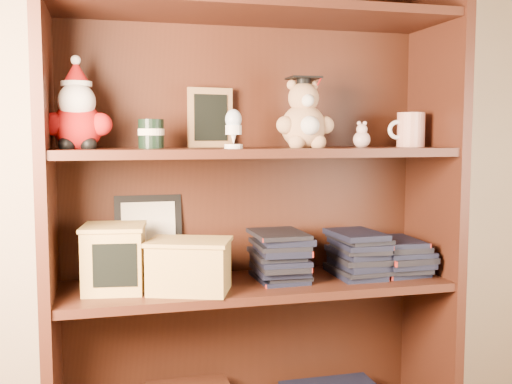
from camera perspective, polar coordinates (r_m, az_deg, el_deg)
bookcase at (r=1.82m, az=-0.47°, el=-1.15°), size 1.20×0.35×1.60m
shelf_lower at (r=1.81m, az=0.00°, el=-8.92°), size 1.14×0.33×0.02m
shelf_upper at (r=1.76m, az=0.00°, el=3.82°), size 1.14×0.33×0.02m
santa_plush at (r=1.70m, az=-16.67°, el=7.14°), size 0.18×0.13×0.26m
teachers_tin at (r=1.71m, az=-9.95°, el=5.51°), size 0.07×0.07×0.08m
chalkboard_plaque at (r=1.84m, az=-4.38°, el=6.97°), size 0.14×0.09×0.18m
egg_cup at (r=1.66m, az=-2.16°, el=6.17°), size 0.05×0.05×0.11m
grad_teddy_bear at (r=1.79m, az=4.60°, el=6.84°), size 0.18×0.15×0.22m
pink_figurine at (r=1.87m, az=10.04°, el=5.17°), size 0.05×0.05×0.08m
teacher_mug at (r=1.94m, az=14.46°, el=5.76°), size 0.12×0.09×0.11m
certificate_frame at (r=1.87m, az=-10.19°, el=-4.19°), size 0.20×0.05×0.25m
treats_box at (r=1.73m, az=-13.35°, el=-6.09°), size 0.19×0.19×0.19m
pencils_box at (r=1.69m, az=-6.35°, el=-6.96°), size 0.27×0.23×0.15m
book_stack_left at (r=1.81m, az=2.37°, el=-5.93°), size 0.14×0.20×0.16m
book_stack_mid at (r=1.90m, az=9.58°, el=-5.73°), size 0.14×0.20×0.14m
book_stack_right at (r=1.96m, az=13.30°, el=-5.92°), size 0.14×0.20×0.11m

